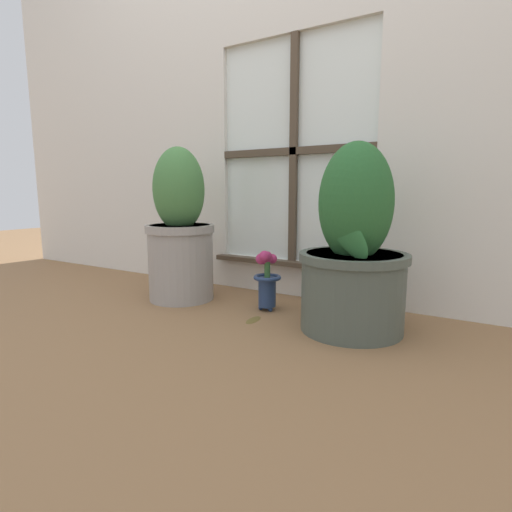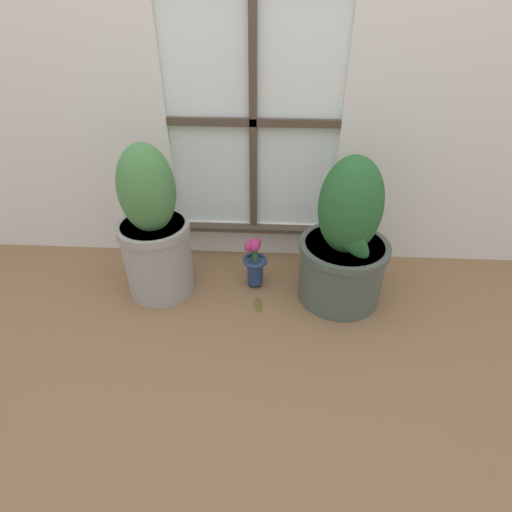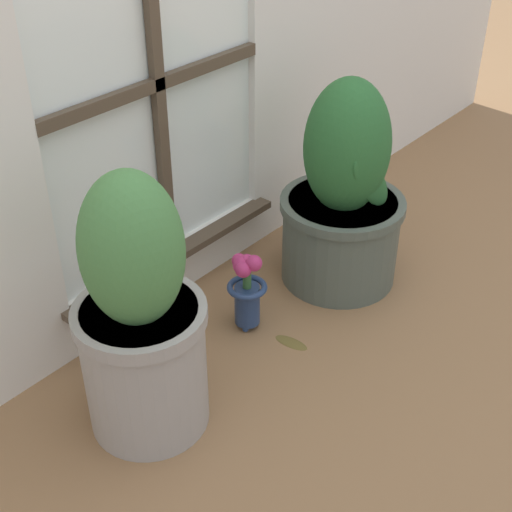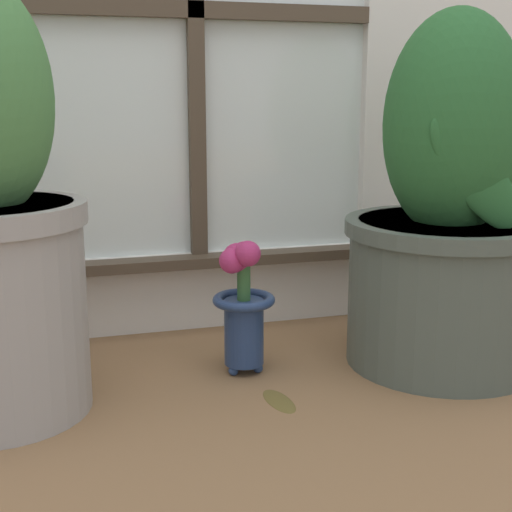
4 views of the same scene
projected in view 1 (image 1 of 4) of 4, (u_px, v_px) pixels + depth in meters
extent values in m
plane|color=olive|center=(234.00, 323.00, 1.62)|extent=(10.00, 10.00, 0.00)
cube|color=silver|center=(112.00, 77.00, 2.55)|extent=(1.79, 0.05, 2.50)
cube|color=silver|center=(293.00, 277.00, 2.06)|extent=(0.81, 0.05, 0.18)
cube|color=white|center=(296.00, 152.00, 1.97)|extent=(0.81, 0.02, 1.09)
cube|color=#4C3D2D|center=(294.00, 151.00, 1.95)|extent=(0.04, 0.02, 1.09)
cube|color=#4C3D2D|center=(294.00, 151.00, 1.95)|extent=(0.81, 0.02, 0.04)
cube|color=#4C3D2D|center=(289.00, 264.00, 2.01)|extent=(0.87, 0.06, 0.02)
cylinder|color=#9E9993|center=(181.00, 262.00, 1.96)|extent=(0.31, 0.31, 0.37)
cylinder|color=#9E9993|center=(180.00, 229.00, 1.93)|extent=(0.33, 0.33, 0.04)
cylinder|color=#38281E|center=(180.00, 226.00, 1.93)|extent=(0.29, 0.29, 0.01)
ellipsoid|color=#477F42|center=(179.00, 189.00, 1.90)|extent=(0.25, 0.25, 0.40)
ellipsoid|color=#477F42|center=(189.00, 205.00, 2.00)|extent=(0.15, 0.06, 0.18)
cylinder|color=#4C564C|center=(352.00, 292.00, 1.51)|extent=(0.38, 0.38, 0.30)
cylinder|color=#4C564C|center=(354.00, 257.00, 1.49)|extent=(0.41, 0.41, 0.03)
cylinder|color=#38281E|center=(354.00, 254.00, 1.49)|extent=(0.35, 0.35, 0.01)
ellipsoid|color=#28602D|center=(356.00, 203.00, 1.46)|extent=(0.27, 0.27, 0.44)
ellipsoid|color=#28602D|center=(343.00, 228.00, 1.39)|extent=(0.25, 0.05, 0.27)
sphere|color=navy|center=(270.00, 306.00, 1.82)|extent=(0.02, 0.02, 0.02)
sphere|color=navy|center=(261.00, 308.00, 1.79)|extent=(0.02, 0.02, 0.02)
sphere|color=navy|center=(270.00, 309.00, 1.77)|extent=(0.02, 0.02, 0.02)
cylinder|color=navy|center=(267.00, 292.00, 1.78)|extent=(0.08, 0.08, 0.13)
torus|color=navy|center=(267.00, 277.00, 1.77)|extent=(0.12, 0.12, 0.02)
cylinder|color=#386633|center=(267.00, 269.00, 1.77)|extent=(0.03, 0.03, 0.07)
sphere|color=#B22D66|center=(267.00, 256.00, 1.76)|extent=(0.04, 0.04, 0.04)
sphere|color=#B22D66|center=(272.00, 259.00, 1.79)|extent=(0.04, 0.04, 0.04)
sphere|color=#B22D66|center=(266.00, 258.00, 1.77)|extent=(0.06, 0.06, 0.06)
sphere|color=#B22D66|center=(262.00, 259.00, 1.76)|extent=(0.05, 0.05, 0.05)
sphere|color=#B22D66|center=(265.00, 256.00, 1.73)|extent=(0.05, 0.05, 0.05)
ellipsoid|color=brown|center=(253.00, 319.00, 1.65)|extent=(0.06, 0.11, 0.01)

